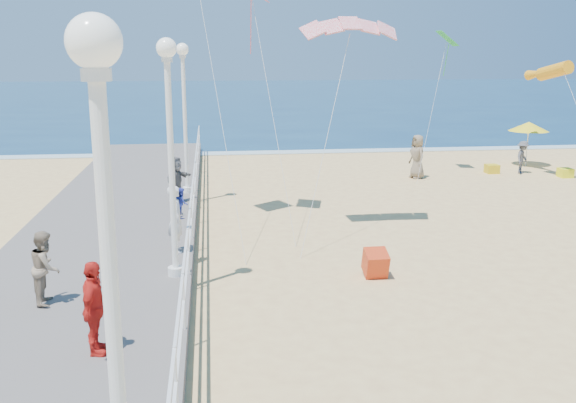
{
  "coord_description": "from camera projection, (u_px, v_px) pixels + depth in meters",
  "views": [
    {
      "loc": [
        -4.49,
        -14.2,
        5.43
      ],
      "look_at": [
        -2.5,
        2.0,
        1.6
      ],
      "focal_mm": 40.0,
      "sensor_mm": 36.0,
      "label": 1
    }
  ],
  "objects": [
    {
      "name": "boardwalk",
      "position": [
        81.0,
        287.0,
        14.56
      ],
      "size": [
        5.0,
        44.0,
        0.4
      ],
      "primitive_type": "cube",
      "color": "slate",
      "rests_on": "ground"
    },
    {
      "name": "kite_parafoil",
      "position": [
        350.0,
        23.0,
        18.57
      ],
      "size": [
        2.87,
        0.94,
        0.65
      ],
      "primitive_type": null,
      "rotation": [
        0.44,
        0.0,
        0.0
      ],
      "color": "red"
    },
    {
      "name": "kite_diamond_green",
      "position": [
        447.0,
        38.0,
        28.22
      ],
      "size": [
        0.94,
        1.13,
        0.67
      ],
      "primitive_type": "cube",
      "rotation": [
        0.67,
        0.0,
        1.46
      ],
      "color": "green"
    },
    {
      "name": "beach_chair_right",
      "position": [
        565.0,
        173.0,
        28.33
      ],
      "size": [
        0.55,
        0.55,
        0.4
      ],
      "primitive_type": "cube",
      "color": "yellow",
      "rests_on": "ground"
    },
    {
      "name": "woman_holding_toddler",
      "position": [
        176.0,
        219.0,
        16.32
      ],
      "size": [
        0.51,
        0.69,
        1.73
      ],
      "primitive_type": "imported",
      "rotation": [
        0.0,
        0.0,
        1.72
      ],
      "color": "silver",
      "rests_on": "boardwalk"
    },
    {
      "name": "ocean",
      "position": [
        245.0,
        97.0,
        78.3
      ],
      "size": [
        160.0,
        90.0,
        0.05
      ],
      "primitive_type": "cube",
      "color": "navy",
      "rests_on": "ground"
    },
    {
      "name": "lamp_post_near",
      "position": [
        109.0,
        269.0,
        5.33
      ],
      "size": [
        0.44,
        0.44,
        5.32
      ],
      "color": "white",
      "rests_on": "boardwalk"
    },
    {
      "name": "spectator_5",
      "position": [
        176.0,
        180.0,
        21.72
      ],
      "size": [
        1.04,
        1.53,
        1.59
      ],
      "primitive_type": "imported",
      "rotation": [
        0.0,
        0.0,
        1.14
      ],
      "color": "#545559",
      "rests_on": "boardwalk"
    },
    {
      "name": "railing",
      "position": [
        188.0,
        239.0,
        14.61
      ],
      "size": [
        0.05,
        42.0,
        0.55
      ],
      "color": "white",
      "rests_on": "boardwalk"
    },
    {
      "name": "beach_walker_a",
      "position": [
        523.0,
        157.0,
        29.1
      ],
      "size": [
        1.06,
        1.08,
        1.49
      ],
      "primitive_type": "imported",
      "rotation": [
        0.0,
        0.0,
        0.81
      ],
      "color": "#4E4E53",
      "rests_on": "ground"
    },
    {
      "name": "surf_line",
      "position": [
        292.0,
        152.0,
        35.3
      ],
      "size": [
        160.0,
        1.2,
        0.04
      ],
      "primitive_type": "cube",
      "color": "white",
      "rests_on": "ground"
    },
    {
      "name": "beach_umbrella",
      "position": [
        529.0,
        127.0,
        30.81
      ],
      "size": [
        1.9,
        1.9,
        2.14
      ],
      "color": "white",
      "rests_on": "ground"
    },
    {
      "name": "kite_windsock",
      "position": [
        554.0,
        71.0,
        26.79
      ],
      "size": [
        1.05,
        2.94,
        1.14
      ],
      "primitive_type": "cylinder",
      "rotation": [
        1.36,
        0.0,
        0.17
      ],
      "color": "orange"
    },
    {
      "name": "spectator_3",
      "position": [
        94.0,
        308.0,
        10.76
      ],
      "size": [
        0.48,
        0.99,
        1.64
      ],
      "primitive_type": "imported",
      "rotation": [
        0.0,
        0.0,
        1.49
      ],
      "color": "red",
      "rests_on": "boardwalk"
    },
    {
      "name": "beach_chair_left",
      "position": [
        492.0,
        169.0,
        29.28
      ],
      "size": [
        0.55,
        0.55,
        0.4
      ],
      "primitive_type": "cube",
      "color": "gold",
      "rests_on": "ground"
    },
    {
      "name": "ground",
      "position": [
        401.0,
        282.0,
        15.49
      ],
      "size": [
        160.0,
        160.0,
        0.0
      ],
      "primitive_type": "plane",
      "color": "#E9C37A",
      "rests_on": "ground"
    },
    {
      "name": "spectator_1",
      "position": [
        46.0,
        267.0,
        13.01
      ],
      "size": [
        0.62,
        0.77,
        1.51
      ],
      "primitive_type": "imported",
      "rotation": [
        0.0,
        0.0,
        1.64
      ],
      "color": "gray",
      "rests_on": "boardwalk"
    },
    {
      "name": "beach_walker_c",
      "position": [
        417.0,
        157.0,
        27.97
      ],
      "size": [
        0.8,
        1.05,
        1.91
      ],
      "primitive_type": "imported",
      "rotation": [
        0.0,
        0.0,
        -1.35
      ],
      "color": "#7C6C56",
      "rests_on": "ground"
    },
    {
      "name": "lamp_post_mid",
      "position": [
        170.0,
        134.0,
        14.02
      ],
      "size": [
        0.44,
        0.44,
        5.32
      ],
      "color": "white",
      "rests_on": "boardwalk"
    },
    {
      "name": "toddler_held",
      "position": [
        182.0,
        203.0,
        16.39
      ],
      "size": [
        0.35,
        0.43,
        0.79
      ],
      "primitive_type": "imported",
      "rotation": [
        0.0,
        0.0,
        1.72
      ],
      "color": "#3140BA",
      "rests_on": "boardwalk"
    },
    {
      "name": "box_kite",
      "position": [
        375.0,
        266.0,
        15.74
      ],
      "size": [
        0.56,
        0.71,
        0.74
      ],
      "primitive_type": "cube",
      "rotation": [
        0.31,
        0.0,
        0.01
      ],
      "color": "red",
      "rests_on": "ground"
    },
    {
      "name": "lamp_post_far",
      "position": [
        184.0,
        103.0,
        22.72
      ],
      "size": [
        0.44,
        0.44,
        5.32
      ],
      "color": "white",
      "rests_on": "boardwalk"
    }
  ]
}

